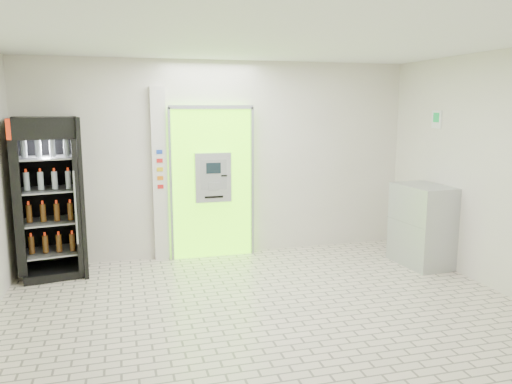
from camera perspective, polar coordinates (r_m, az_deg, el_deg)
name	(u,v)px	position (r m, az deg, el deg)	size (l,w,h in m)	color
ground	(269,315)	(5.77, 1.53, -13.88)	(6.00, 6.00, 0.00)	beige
room_shell	(270,151)	(5.30, 1.62, 4.66)	(6.00, 6.00, 6.00)	silver
atm_assembly	(212,182)	(7.67, -5.06, 1.18)	(1.30, 0.24, 2.33)	#74FF10
pillar	(160,175)	(7.59, -10.93, 1.93)	(0.22, 0.11, 2.60)	silver
beverage_cooler	(50,200)	(7.37, -22.44, -0.90)	(0.93, 0.88, 2.17)	black
steel_cabinet	(422,225)	(7.72, 18.48, -3.62)	(0.66, 0.93, 1.18)	#A6A9AE
exit_sign	(437,119)	(7.88, 19.95, 7.81)	(0.02, 0.22, 0.26)	white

